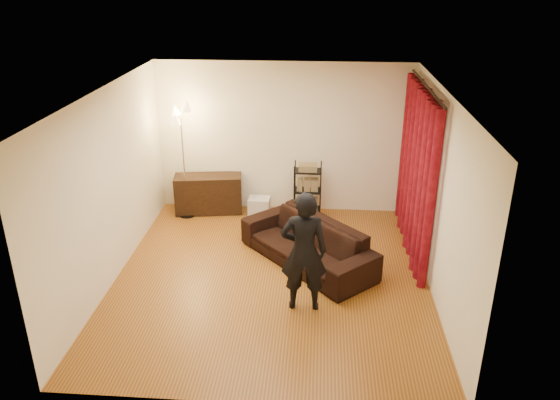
# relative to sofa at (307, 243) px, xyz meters

# --- Properties ---
(floor) EXTENTS (5.00, 5.00, 0.00)m
(floor) POSITION_rel_sofa_xyz_m (-0.50, -0.49, -0.33)
(floor) COLOR #9C5C1B
(floor) RESTS_ON ground
(ceiling) EXTENTS (5.00, 5.00, 0.00)m
(ceiling) POSITION_rel_sofa_xyz_m (-0.50, -0.49, 2.37)
(ceiling) COLOR white
(ceiling) RESTS_ON ground
(wall_back) EXTENTS (5.00, 0.00, 5.00)m
(wall_back) POSITION_rel_sofa_xyz_m (-0.50, 2.01, 1.02)
(wall_back) COLOR white
(wall_back) RESTS_ON ground
(wall_front) EXTENTS (5.00, 0.00, 5.00)m
(wall_front) POSITION_rel_sofa_xyz_m (-0.50, -2.99, 1.02)
(wall_front) COLOR white
(wall_front) RESTS_ON ground
(wall_left) EXTENTS (0.00, 5.00, 5.00)m
(wall_left) POSITION_rel_sofa_xyz_m (-2.75, -0.49, 1.02)
(wall_left) COLOR white
(wall_left) RESTS_ON ground
(wall_right) EXTENTS (0.00, 5.00, 5.00)m
(wall_right) POSITION_rel_sofa_xyz_m (1.75, -0.49, 1.02)
(wall_right) COLOR white
(wall_right) RESTS_ON ground
(curtain_rod) EXTENTS (0.04, 2.65, 0.04)m
(curtain_rod) POSITION_rel_sofa_xyz_m (1.65, 0.64, 2.25)
(curtain_rod) COLOR black
(curtain_rod) RESTS_ON wall_right
(curtain) EXTENTS (0.22, 2.65, 2.55)m
(curtain) POSITION_rel_sofa_xyz_m (1.63, 0.64, 0.95)
(curtain) COLOR maroon
(curtain) RESTS_ON ground
(sofa) EXTENTS (2.18, 2.25, 0.66)m
(sofa) POSITION_rel_sofa_xyz_m (0.00, 0.00, 0.00)
(sofa) COLOR black
(sofa) RESTS_ON ground
(person) EXTENTS (0.62, 0.42, 1.65)m
(person) POSITION_rel_sofa_xyz_m (-0.02, -1.19, 0.49)
(person) COLOR black
(person) RESTS_ON ground
(media_cabinet) EXTENTS (1.25, 0.62, 0.70)m
(media_cabinet) POSITION_rel_sofa_xyz_m (-1.85, 1.74, 0.02)
(media_cabinet) COLOR black
(media_cabinet) RESTS_ON ground
(storage_boxes) EXTENTS (0.40, 0.33, 0.32)m
(storage_boxes) POSITION_rel_sofa_xyz_m (-0.92, 1.69, -0.17)
(storage_boxes) COLOR beige
(storage_boxes) RESTS_ON ground
(wire_shelf) EXTENTS (0.52, 0.42, 1.01)m
(wire_shelf) POSITION_rel_sofa_xyz_m (-0.05, 1.66, 0.18)
(wire_shelf) COLOR black
(wire_shelf) RESTS_ON ground
(floor_lamp) EXTENTS (0.46, 0.46, 2.03)m
(floor_lamp) POSITION_rel_sofa_xyz_m (-2.22, 1.54, 0.68)
(floor_lamp) COLOR silver
(floor_lamp) RESTS_ON ground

